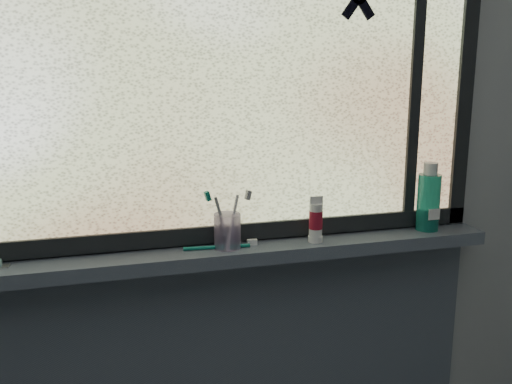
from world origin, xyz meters
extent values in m
cube|color=#9EA3A8|center=(0.00, 1.30, 1.25)|extent=(3.00, 0.01, 2.50)
cube|color=#4A5463|center=(0.00, 1.23, 1.00)|extent=(1.62, 0.14, 0.04)
cube|color=silver|center=(0.00, 1.28, 1.53)|extent=(1.50, 0.01, 1.00)
cube|color=black|center=(0.00, 1.28, 1.05)|extent=(1.60, 0.03, 0.05)
cube|color=black|center=(0.78, 1.28, 1.53)|extent=(0.05, 0.03, 1.10)
cube|color=black|center=(0.60, 1.28, 1.53)|extent=(0.03, 0.03, 1.00)
cylinder|color=#AA93C2|center=(0.00, 1.23, 1.07)|extent=(0.08, 0.08, 0.10)
cylinder|color=teal|center=(0.65, 1.23, 1.13)|extent=(0.09, 0.09, 0.18)
cylinder|color=silver|center=(0.26, 1.21, 1.09)|extent=(0.04, 0.04, 0.10)
camera|label=1|loc=(-0.34, -0.29, 1.54)|focal=40.00mm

